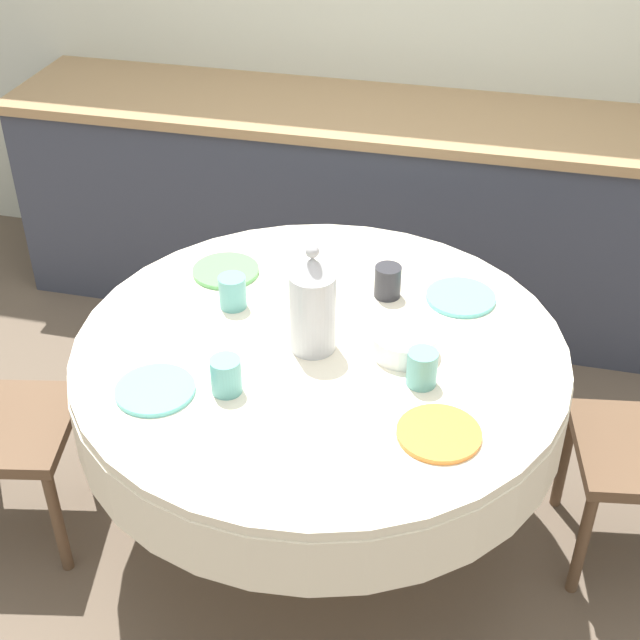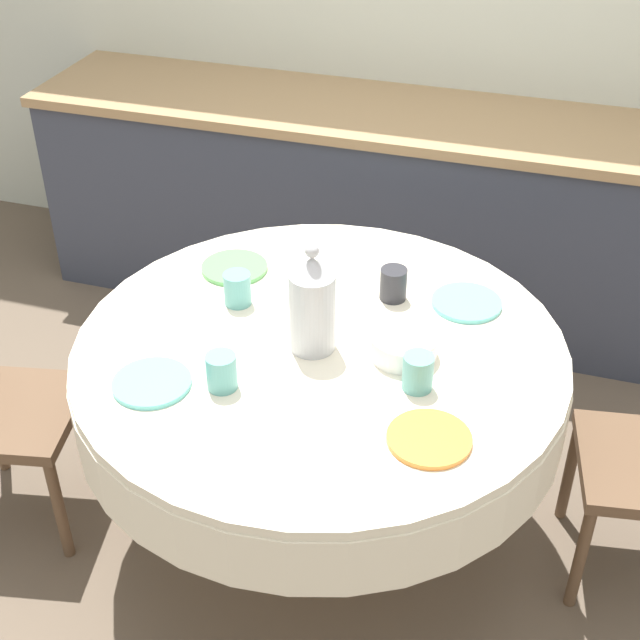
% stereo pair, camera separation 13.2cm
% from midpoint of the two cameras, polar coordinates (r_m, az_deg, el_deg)
% --- Properties ---
extents(ground_plane, '(12.00, 12.00, 0.00)m').
position_cam_midpoint_polar(ground_plane, '(2.98, 1.30, -13.28)').
color(ground_plane, brown).
extents(kitchen_counter, '(3.24, 0.64, 0.89)m').
position_cam_midpoint_polar(kitchen_counter, '(3.79, 7.34, 6.69)').
color(kitchen_counter, '#383D4C').
rests_on(kitchen_counter, ground_plane).
extents(dining_table, '(1.39, 1.39, 0.75)m').
position_cam_midpoint_polar(dining_table, '(2.55, 1.49, -3.76)').
color(dining_table, olive).
rests_on(dining_table, ground_plane).
extents(plate_near_left, '(0.21, 0.21, 0.01)m').
position_cam_midpoint_polar(plate_near_left, '(2.35, -9.14, -4.03)').
color(plate_near_left, '#60BCB7').
rests_on(plate_near_left, dining_table).
extents(cup_near_left, '(0.08, 0.08, 0.10)m').
position_cam_midpoint_polar(cup_near_left, '(2.30, -4.69, -3.35)').
color(cup_near_left, '#5BA39E').
rests_on(cup_near_left, dining_table).
extents(plate_near_right, '(0.21, 0.21, 0.01)m').
position_cam_midpoint_polar(plate_near_right, '(2.19, 8.74, -7.55)').
color(plate_near_right, orange).
rests_on(plate_near_right, dining_table).
extents(cup_near_right, '(0.08, 0.08, 0.10)m').
position_cam_midpoint_polar(cup_near_right, '(2.31, 7.92, -3.36)').
color(cup_near_right, '#5BA39E').
rests_on(cup_near_right, dining_table).
extents(plate_far_left, '(0.21, 0.21, 0.01)m').
position_cam_midpoint_polar(plate_far_left, '(2.80, -4.16, 3.34)').
color(plate_far_left, '#5BA85B').
rests_on(plate_far_left, dining_table).
extents(cup_far_left, '(0.08, 0.08, 0.10)m').
position_cam_midpoint_polar(cup_far_left, '(2.62, -3.87, 1.98)').
color(cup_far_left, '#5BA39E').
rests_on(cup_far_left, dining_table).
extents(plate_far_right, '(0.21, 0.21, 0.01)m').
position_cam_midpoint_polar(plate_far_right, '(2.67, 10.77, 1.08)').
color(plate_far_right, '#60BCB7').
rests_on(plate_far_right, dining_table).
extents(cup_far_right, '(0.08, 0.08, 0.10)m').
position_cam_midpoint_polar(cup_far_right, '(2.65, 6.15, 2.29)').
color(cup_far_right, '#28282D').
rests_on(cup_far_right, dining_table).
extents(coffee_carafe, '(0.13, 0.13, 0.33)m').
position_cam_midpoint_polar(coffee_carafe, '(2.38, 1.09, 0.99)').
color(coffee_carafe, '#B2B2B7').
rests_on(coffee_carafe, dining_table).
extents(fruit_bowl, '(0.18, 0.18, 0.07)m').
position_cam_midpoint_polar(fruit_bowl, '(2.43, 6.92, -1.65)').
color(fruit_bowl, silver).
rests_on(fruit_bowl, dining_table).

